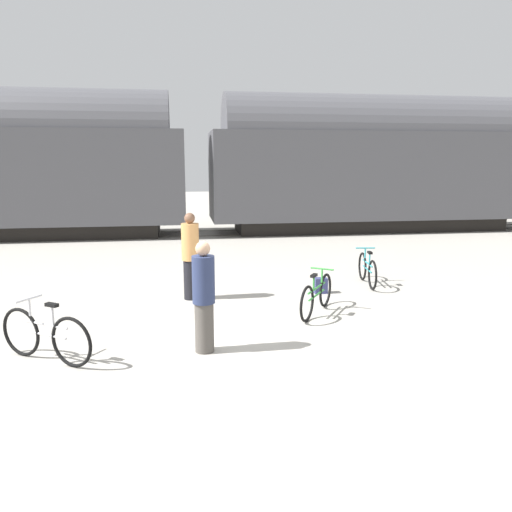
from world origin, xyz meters
TOP-DOWN VIEW (x-y plane):
  - ground_plane at (0.00, 0.00)m, footprint 80.00×80.00m
  - freight_train at (-0.00, 11.83)m, footprint 55.97×3.17m
  - rail_near at (0.00, 11.11)m, footprint 67.97×0.07m
  - rail_far at (0.00, 12.54)m, footprint 67.97×0.07m
  - bicycle_teal at (3.57, 2.75)m, footprint 0.46×1.64m
  - bicycle_silver at (-2.71, -0.92)m, footprint 1.47×1.01m
  - bicycle_green at (1.78, 0.73)m, footprint 1.03×1.47m
  - person_in_navy at (-0.43, -0.88)m, footprint 0.34×0.34m
  - person_in_tan at (-0.55, 2.14)m, footprint 0.36×0.36m
  - backpack at (2.28, 2.18)m, footprint 0.28×0.20m

SIDE VIEW (x-z plane):
  - ground_plane at x=0.00m, z-range 0.00..0.00m
  - rail_near at x=0.00m, z-range 0.00..0.01m
  - rail_far at x=0.00m, z-range 0.00..0.01m
  - backpack at x=2.28m, z-range 0.00..0.34m
  - bicycle_green at x=1.78m, z-range -0.06..0.77m
  - bicycle_teal at x=3.57m, z-range -0.06..0.79m
  - bicycle_silver at x=-2.71m, z-range -0.07..0.85m
  - person_in_navy at x=-0.43m, z-range 0.00..1.71m
  - person_in_tan at x=-0.55m, z-range 0.00..1.82m
  - freight_train at x=0.00m, z-range 0.12..5.62m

